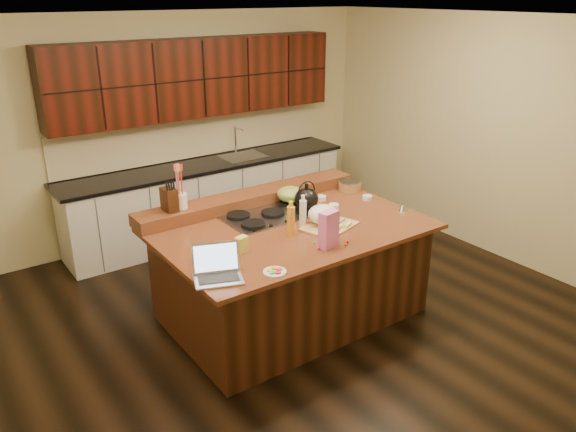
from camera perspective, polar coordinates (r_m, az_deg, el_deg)
room at (r=4.94m, az=0.34°, el=3.59°), size 5.52×5.02×2.72m
island at (r=5.29m, az=0.32°, el=-5.56°), size 2.40×1.60×0.92m
back_ledge at (r=5.61m, az=-3.84°, el=1.83°), size 2.40×0.30×0.12m
cooktop at (r=5.31m, az=-1.56°, el=0.18°), size 0.92×0.52×0.05m
back_counter at (r=7.02m, az=-8.34°, el=5.81°), size 3.70×0.66×2.40m
kettle at (r=5.33m, az=1.88°, el=1.78°), size 0.27×0.27×0.21m
green_bowl at (r=5.54m, az=0.26°, el=2.24°), size 0.35×0.35×0.15m
laptop at (r=4.21m, az=-7.21°, el=-5.38°), size 0.43×0.39×0.25m
oil_bottle at (r=4.84m, az=0.30°, el=-0.55°), size 0.09×0.09×0.27m
vinegar_bottle at (r=5.03m, az=1.52°, el=0.24°), size 0.07×0.07×0.25m
wooden_tray at (r=5.07m, az=3.76°, el=-0.12°), size 0.56×0.47×0.19m
ramekin_a at (r=5.51m, az=4.68°, el=0.99°), size 0.10×0.10×0.04m
ramekin_b at (r=5.78m, az=8.05°, el=1.86°), size 0.12×0.12×0.04m
ramekin_c at (r=5.72m, az=3.40°, el=1.83°), size 0.10×0.10×0.04m
strainer_bowl at (r=6.02m, az=6.31°, el=3.01°), size 0.32×0.32×0.09m
kitchen_timer at (r=5.53m, az=11.57°, el=0.84°), size 0.08×0.08×0.07m
pink_bag at (r=4.63m, az=4.16°, el=-1.37°), size 0.18×0.12×0.32m
candy_plate at (r=4.27m, az=-1.35°, el=-5.70°), size 0.20×0.20×0.01m
package_box at (r=4.57m, az=-4.73°, el=-2.90°), size 0.11×0.09×0.14m
utensil_crock at (r=5.24m, az=-10.84°, el=1.51°), size 0.12×0.12×0.14m
knife_block at (r=5.19m, az=-11.97°, el=1.64°), size 0.11×0.18×0.21m
gumdrop_0 at (r=4.80m, az=3.41°, el=-2.38°), size 0.02×0.02×0.02m
gumdrop_1 at (r=4.73m, az=2.71°, el=-2.77°), size 0.02×0.02×0.02m
gumdrop_2 at (r=4.64m, az=3.17°, el=-3.31°), size 0.02×0.02×0.02m
gumdrop_3 at (r=4.72m, az=3.53°, el=-2.84°), size 0.02×0.02×0.02m
gumdrop_4 at (r=4.77m, az=6.08°, el=-2.64°), size 0.02×0.02×0.02m
gumdrop_5 at (r=4.72m, az=3.42°, el=-2.85°), size 0.02×0.02×0.02m
gumdrop_6 at (r=4.72m, az=5.90°, el=-2.93°), size 0.02×0.02×0.02m
gumdrop_7 at (r=4.73m, az=3.71°, el=-2.79°), size 0.02×0.02×0.02m
gumdrop_8 at (r=4.72m, az=4.86°, el=-2.90°), size 0.02×0.02×0.02m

